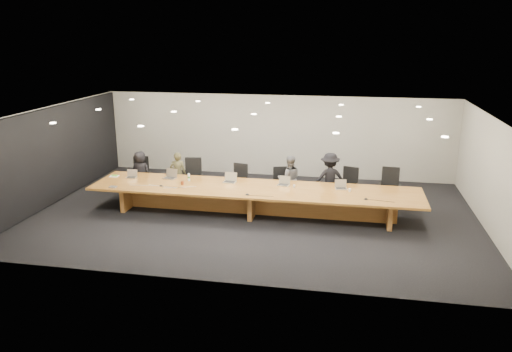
{
  "coord_description": "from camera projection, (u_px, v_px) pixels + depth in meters",
  "views": [
    {
      "loc": [
        2.47,
        -12.73,
        4.8
      ],
      "look_at": [
        0.0,
        0.3,
        1.0
      ],
      "focal_mm": 35.0,
      "sensor_mm": 36.0,
      "label": 1
    }
  ],
  "objects": [
    {
      "name": "ground",
      "position": [
        254.0,
        214.0,
        13.79
      ],
      "size": [
        12.0,
        12.0,
        0.0
      ],
      "primitive_type": "plane",
      "color": "black",
      "rests_on": "ground"
    },
    {
      "name": "back_wall",
      "position": [
        276.0,
        136.0,
        17.18
      ],
      "size": [
        12.0,
        0.02,
        2.8
      ],
      "primitive_type": "cube",
      "color": "beige",
      "rests_on": "ground"
    },
    {
      "name": "left_wall_panel",
      "position": [
        53.0,
        156.0,
        14.48
      ],
      "size": [
        0.08,
        7.84,
        2.74
      ],
      "primitive_type": "cube",
      "color": "black",
      "rests_on": "ground"
    },
    {
      "name": "conference_table",
      "position": [
        254.0,
        196.0,
        13.65
      ],
      "size": [
        9.0,
        1.8,
        0.75
      ],
      "color": "brown",
      "rests_on": "ground"
    },
    {
      "name": "chair_far_left",
      "position": [
        141.0,
        175.0,
        15.53
      ],
      "size": [
        0.69,
        0.69,
        1.12
      ],
      "primitive_type": null,
      "rotation": [
        0.0,
        0.0,
        0.24
      ],
      "color": "black",
      "rests_on": "ground"
    },
    {
      "name": "chair_left",
      "position": [
        193.0,
        177.0,
        15.11
      ],
      "size": [
        0.69,
        0.69,
        1.19
      ],
      "primitive_type": null,
      "rotation": [
        0.0,
        0.0,
        0.16
      ],
      "color": "black",
      "rests_on": "ground"
    },
    {
      "name": "chair_mid_left",
      "position": [
        238.0,
        182.0,
        14.87
      ],
      "size": [
        0.67,
        0.67,
        1.08
      ],
      "primitive_type": null,
      "rotation": [
        0.0,
        0.0,
        -0.24
      ],
      "color": "black",
      "rests_on": "ground"
    },
    {
      "name": "chair_mid_right",
      "position": [
        281.0,
        184.0,
        14.82
      ],
      "size": [
        0.63,
        0.63,
        0.99
      ],
      "primitive_type": null,
      "rotation": [
        0.0,
        0.0,
        0.28
      ],
      "color": "black",
      "rests_on": "ground"
    },
    {
      "name": "chair_right",
      "position": [
        348.0,
        186.0,
        14.46
      ],
      "size": [
        0.7,
        0.7,
        1.09
      ],
      "primitive_type": null,
      "rotation": [
        0.0,
        0.0,
        -0.33
      ],
      "color": "black",
      "rests_on": "ground"
    },
    {
      "name": "chair_far_right",
      "position": [
        389.0,
        188.0,
        14.12
      ],
      "size": [
        0.67,
        0.67,
        1.17
      ],
      "primitive_type": null,
      "rotation": [
        0.0,
        0.0,
        -0.13
      ],
      "color": "black",
      "rests_on": "ground"
    },
    {
      "name": "person_a",
      "position": [
        141.0,
        172.0,
        15.43
      ],
      "size": [
        0.7,
        0.51,
        1.33
      ],
      "primitive_type": "imported",
      "rotation": [
        0.0,
        0.0,
        3.01
      ],
      "color": "black",
      "rests_on": "ground"
    },
    {
      "name": "person_b",
      "position": [
        178.0,
        174.0,
        15.22
      ],
      "size": [
        0.56,
        0.44,
        1.35
      ],
      "primitive_type": "imported",
      "rotation": [
        0.0,
        0.0,
        3.39
      ],
      "color": "#3F3B22",
      "rests_on": "ground"
    },
    {
      "name": "person_c",
      "position": [
        289.0,
        179.0,
        14.58
      ],
      "size": [
        0.79,
        0.69,
        1.4
      ],
      "primitive_type": "imported",
      "rotation": [
        0.0,
        0.0,
        3.4
      ],
      "color": "#5A5A5C",
      "rests_on": "ground"
    },
    {
      "name": "person_d",
      "position": [
        330.0,
        179.0,
        14.42
      ],
      "size": [
        1.1,
        0.82,
        1.52
      ],
      "primitive_type": "imported",
      "rotation": [
        0.0,
        0.0,
        3.43
      ],
      "color": "black",
      "rests_on": "ground"
    },
    {
      "name": "laptop_a",
      "position": [
        131.0,
        174.0,
        14.5
      ],
      "size": [
        0.32,
        0.24,
        0.23
      ],
      "primitive_type": null,
      "rotation": [
        0.0,
        0.0,
        0.1
      ],
      "color": "#BEA991",
      "rests_on": "conference_table"
    },
    {
      "name": "laptop_b",
      "position": [
        169.0,
        174.0,
        14.41
      ],
      "size": [
        0.4,
        0.33,
        0.28
      ],
      "primitive_type": null,
      "rotation": [
        0.0,
        0.0,
        -0.21
      ],
      "color": "tan",
      "rests_on": "conference_table"
    },
    {
      "name": "laptop_c",
      "position": [
        229.0,
        178.0,
        14.04
      ],
      "size": [
        0.37,
        0.29,
        0.28
      ],
      "primitive_type": null,
      "rotation": [
        0.0,
        0.0,
        -0.08
      ],
      "color": "#C6B897",
      "rests_on": "conference_table"
    },
    {
      "name": "laptop_d",
      "position": [
        283.0,
        181.0,
        13.77
      ],
      "size": [
        0.36,
        0.29,
        0.25
      ],
      "primitive_type": null,
      "rotation": [
        0.0,
        0.0,
        -0.2
      ],
      "color": "tan",
      "rests_on": "conference_table"
    },
    {
      "name": "laptop_e",
      "position": [
        341.0,
        185.0,
        13.45
      ],
      "size": [
        0.35,
        0.28,
        0.25
      ],
      "primitive_type": null,
      "rotation": [
        0.0,
        0.0,
        0.19
      ],
      "color": "tan",
      "rests_on": "conference_table"
    },
    {
      "name": "water_bottle",
      "position": [
        189.0,
        177.0,
        14.2
      ],
      "size": [
        0.07,
        0.07,
        0.21
      ],
      "primitive_type": "cylinder",
      "rotation": [
        0.0,
        0.0,
        -0.11
      ],
      "color": "silver",
      "rests_on": "conference_table"
    },
    {
      "name": "amber_mug",
      "position": [
        182.0,
        183.0,
        13.85
      ],
      "size": [
        0.11,
        0.11,
        0.11
      ],
      "primitive_type": "cylinder",
      "rotation": [
        0.0,
        0.0,
        0.36
      ],
      "color": "brown",
      "rests_on": "conference_table"
    },
    {
      "name": "paper_cup_near",
      "position": [
        294.0,
        186.0,
        13.59
      ],
      "size": [
        0.08,
        0.08,
        0.08
      ],
      "primitive_type": "cone",
      "rotation": [
        0.0,
        0.0,
        0.25
      ],
      "color": "silver",
      "rests_on": "conference_table"
    },
    {
      "name": "paper_cup_far",
      "position": [
        350.0,
        190.0,
        13.25
      ],
      "size": [
        0.09,
        0.09,
        0.08
      ],
      "primitive_type": "cone",
      "rotation": [
        0.0,
        0.0,
        0.36
      ],
      "color": "silver",
      "rests_on": "conference_table"
    },
    {
      "name": "notepad",
      "position": [
        114.0,
        176.0,
        14.66
      ],
      "size": [
        0.27,
        0.22,
        0.02
      ],
      "primitive_type": "cube",
      "rotation": [
        0.0,
        0.0,
        0.1
      ],
      "color": "white",
      "rests_on": "conference_table"
    },
    {
      "name": "lime_gadget",
      "position": [
        115.0,
        176.0,
        14.65
      ],
      "size": [
        0.17,
        0.11,
        0.03
      ],
      "primitive_type": "cube",
      "rotation": [
        0.0,
        0.0,
        0.12
      ],
      "color": "#58AC2E",
      "rests_on": "notepad"
    },
    {
      "name": "av_box",
      "position": [
        113.0,
        187.0,
        13.61
      ],
      "size": [
        0.2,
        0.15,
        0.03
      ],
      "primitive_type": "cube",
      "rotation": [
        0.0,
        0.0,
        -0.03
      ],
      "color": "#ACADB1",
      "rests_on": "conference_table"
    },
    {
      "name": "mic_left",
      "position": [
        161.0,
        185.0,
        13.74
      ],
      "size": [
        0.12,
        0.12,
        0.03
      ],
      "primitive_type": "cone",
      "rotation": [
        0.0,
        0.0,
        0.13
      ],
      "color": "black",
      "rests_on": "conference_table"
    },
    {
      "name": "mic_center",
      "position": [
        247.0,
        194.0,
        13.0
      ],
      "size": [
        0.14,
        0.14,
        0.03
      ],
      "primitive_type": "cone",
      "rotation": [
        0.0,
        0.0,
        -0.23
      ],
      "color": "black",
      "rests_on": "conference_table"
    },
    {
      "name": "mic_right",
      "position": [
        366.0,
        199.0,
        12.64
      ],
      "size": [
        0.15,
        0.15,
        0.03
      ],
      "primitive_type": "cone",
      "rotation": [
        0.0,
        0.0,
        0.39
      ],
      "color": "black",
      "rests_on": "conference_table"
    }
  ]
}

